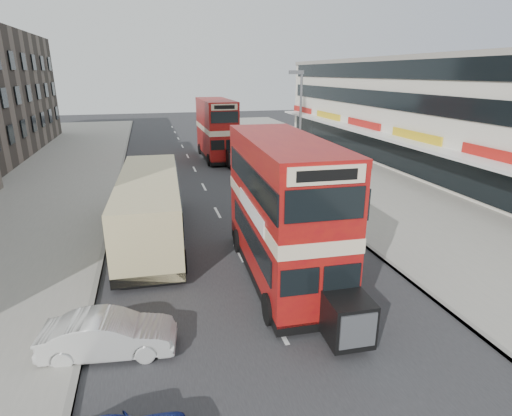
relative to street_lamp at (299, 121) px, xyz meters
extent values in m
plane|color=#28282B|center=(-6.52, -18.00, -4.78)|extent=(160.00, 160.00, 0.00)
cube|color=#28282B|center=(-6.52, 2.00, -4.78)|extent=(12.00, 90.00, 0.01)
cube|color=gray|center=(5.48, 2.00, -4.71)|extent=(12.00, 90.00, 0.15)
cube|color=gray|center=(-18.52, 2.00, -4.71)|extent=(12.00, 90.00, 0.15)
cube|color=gray|center=(-12.62, 2.00, -4.71)|extent=(0.20, 90.00, 0.16)
cube|color=gray|center=(-0.42, 2.00, -4.71)|extent=(0.20, 90.00, 0.16)
cube|color=silver|center=(13.48, 4.00, -0.28)|extent=(8.00, 46.00, 9.00)
cube|color=black|center=(9.43, 4.00, -3.18)|extent=(0.10, 44.00, 2.40)
cube|color=gray|center=(13.48, 4.00, 4.32)|extent=(8.20, 46.20, 0.40)
cube|color=white|center=(8.58, 4.00, -1.78)|extent=(1.80, 44.00, 0.20)
cylinder|color=slate|center=(0.08, 0.00, -0.78)|extent=(0.16, 0.16, 8.00)
cube|color=slate|center=(-0.32, 0.00, 3.22)|extent=(1.00, 0.20, 0.25)
cube|color=black|center=(-5.30, -12.54, -4.41)|extent=(3.07, 8.75, 0.38)
cube|color=maroon|center=(-5.30, -12.54, -3.11)|extent=(3.05, 8.74, 2.38)
cube|color=beige|center=(-5.30, -12.54, -1.76)|extent=(3.09, 8.79, 0.49)
cube|color=maroon|center=(-5.30, -12.54, -0.46)|extent=(3.05, 8.74, 2.27)
cube|color=maroon|center=(-5.30, -12.54, 0.76)|extent=(3.07, 8.77, 0.27)
cube|color=black|center=(-4.83, -17.53, -3.81)|extent=(1.35, 1.35, 1.40)
cube|color=black|center=(-3.81, 12.23, -4.41)|extent=(2.77, 8.53, 0.37)
cube|color=maroon|center=(-3.81, 12.23, -3.14)|extent=(2.75, 8.53, 2.34)
cube|color=beige|center=(-3.81, 12.23, -1.81)|extent=(2.79, 8.57, 0.48)
cube|color=maroon|center=(-3.81, 12.23, -0.53)|extent=(2.75, 8.53, 2.23)
cube|color=maroon|center=(-3.81, 12.23, 0.67)|extent=(2.77, 8.55, 0.27)
cube|color=black|center=(-3.09, 7.34, -3.83)|extent=(1.29, 1.29, 1.38)
cube|color=black|center=(-10.36, -7.01, -4.34)|extent=(3.29, 11.27, 0.45)
cube|color=tan|center=(-10.36, -7.01, -3.05)|extent=(3.27, 11.27, 2.90)
imported|color=silver|center=(-11.77, -16.00, -4.15)|extent=(4.01, 1.83, 1.27)
imported|color=maroon|center=(-0.97, -2.92, -4.10)|extent=(4.89, 2.37, 1.37)
imported|color=#B66912|center=(-1.64, 2.28, -4.14)|extent=(4.82, 2.50, 1.30)
imported|color=#608CC1|center=(-1.84, 14.10, -4.13)|extent=(4.02, 2.03, 1.31)
imported|color=gray|center=(1.52, -3.86, -3.74)|extent=(0.79, 0.77, 1.79)
imported|color=gray|center=(2.34, 10.22, -3.85)|extent=(0.96, 0.50, 1.57)
imported|color=gray|center=(-2.39, 3.74, -4.36)|extent=(0.60, 1.63, 0.85)
imported|color=#202229|center=(-2.39, 3.74, -3.45)|extent=(0.73, 0.49, 1.97)
camera|label=1|loc=(-10.17, -27.08, 3.21)|focal=28.80mm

